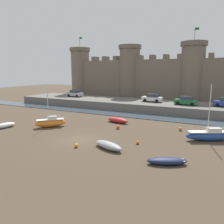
{
  "coord_description": "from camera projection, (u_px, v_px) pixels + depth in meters",
  "views": [
    {
      "loc": [
        14.44,
        -19.94,
        7.91
      ],
      "look_at": [
        1.56,
        5.52,
        2.5
      ],
      "focal_mm": 35.0,
      "sensor_mm": 36.0,
      "label": 1
    }
  ],
  "objects": [
    {
      "name": "water_channel",
      "position": [
        131.0,
        115.0,
        39.43
      ],
      "size": [
        80.0,
        4.5,
        0.1
      ],
      "primitive_type": "cube",
      "color": "#3D4C56",
      "rests_on": "ground"
    },
    {
      "name": "rowboat_foreground_right",
      "position": [
        108.0,
        145.0,
        22.43
      ],
      "size": [
        3.89,
        2.49,
        0.7
      ],
      "color": "gray",
      "rests_on": "ground"
    },
    {
      "name": "castle",
      "position": [
        159.0,
        77.0,
        54.3
      ],
      "size": [
        52.94,
        5.91,
        17.43
      ],
      "color": "#706354",
      "rests_on": "ground"
    },
    {
      "name": "rowboat_foreground_centre",
      "position": [
        118.0,
        120.0,
        33.74
      ],
      "size": [
        3.93,
        1.95,
        0.78
      ],
      "color": "red",
      "rests_on": "ground"
    },
    {
      "name": "mooring_buoy_near_channel",
      "position": [
        180.0,
        129.0,
        29.18
      ],
      "size": [
        0.46,
        0.46,
        0.46
      ],
      "primitive_type": "sphere",
      "color": "orange",
      "rests_on": "ground"
    },
    {
      "name": "sailboat_midflat_centre",
      "position": [
        210.0,
        135.0,
        25.0
      ],
      "size": [
        5.48,
        3.63,
        6.45
      ],
      "color": "#234793",
      "rests_on": "ground"
    },
    {
      "name": "sailboat_near_channel_left",
      "position": [
        51.0,
        122.0,
        31.08
      ],
      "size": [
        3.82,
        3.9,
        5.17
      ],
      "color": "orange",
      "rests_on": "ground"
    },
    {
      "name": "car_quay_centre_west",
      "position": [
        152.0,
        98.0,
        44.81
      ],
      "size": [
        4.17,
        2.02,
        1.62
      ],
      "color": "silver",
      "rests_on": "quay_road"
    },
    {
      "name": "mooring_buoy_off_centre",
      "position": [
        76.0,
        145.0,
        22.85
      ],
      "size": [
        0.41,
        0.41,
        0.41
      ],
      "primitive_type": "sphere",
      "color": "orange",
      "rests_on": "ground"
    },
    {
      "name": "ground_plane",
      "position": [
        79.0,
        140.0,
        25.36
      ],
      "size": [
        160.0,
        160.0,
        0.0
      ],
      "primitive_type": "plane",
      "color": "#4C3D2D"
    },
    {
      "name": "rowboat_midflat_left",
      "position": [
        167.0,
        161.0,
        18.7
      ],
      "size": [
        3.6,
        2.56,
        0.59
      ],
      "color": "#141E3D",
      "rests_on": "ground"
    },
    {
      "name": "car_quay_centre_east",
      "position": [
        186.0,
        101.0,
        40.7
      ],
      "size": [
        4.17,
        2.02,
        1.62
      ],
      "color": "#1E6638",
      "rests_on": "quay_road"
    },
    {
      "name": "rowboat_midflat_right",
      "position": [
        5.0,
        125.0,
        30.71
      ],
      "size": [
        1.69,
        3.11,
        0.69
      ],
      "color": "silver",
      "rests_on": "ground"
    },
    {
      "name": "car_quay_west",
      "position": [
        75.0,
        93.0,
        53.75
      ],
      "size": [
        4.17,
        2.02,
        1.62
      ],
      "color": "#B2B5B7",
      "rests_on": "quay_road"
    },
    {
      "name": "mooring_buoy_near_shore",
      "position": [
        118.0,
        127.0,
        30.08
      ],
      "size": [
        0.49,
        0.49,
        0.49
      ],
      "primitive_type": "sphere",
      "color": "#E04C1E",
      "rests_on": "ground"
    },
    {
      "name": "quay_road",
      "position": [
        144.0,
        105.0,
        45.64
      ],
      "size": [
        59.04,
        10.0,
        1.62
      ],
      "primitive_type": "cube",
      "color": "#666059",
      "rests_on": "ground"
    },
    {
      "name": "mooring_buoy_mid_mud",
      "position": [
        138.0,
        142.0,
        23.87
      ],
      "size": [
        0.38,
        0.38,
        0.38
      ],
      "primitive_type": "sphere",
      "color": "orange",
      "rests_on": "ground"
    }
  ]
}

